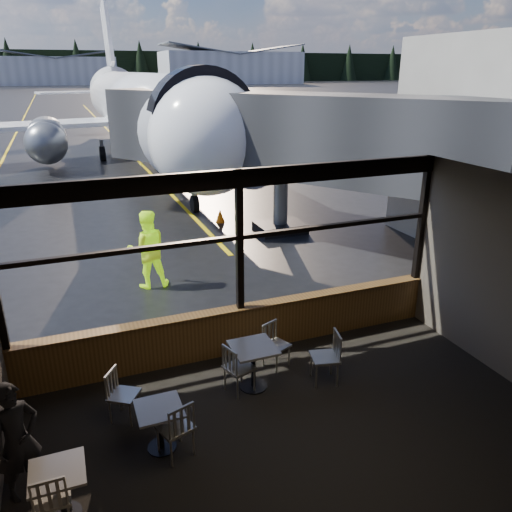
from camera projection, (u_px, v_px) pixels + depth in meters
ground_plane at (64, 93)px, 114.24m from camera, size 520.00×520.00×0.00m
carpet_floor at (313, 456)px, 6.97m from camera, size 8.00×6.00×0.01m
ceiling at (325, 215)px, 5.74m from camera, size 8.00×6.00×0.04m
window_sill at (241, 330)px, 9.43m from camera, size 8.00×0.28×0.90m
window_header at (239, 178)px, 8.41m from camera, size 8.00×0.18×0.30m
mullion_centre at (240, 243)px, 8.82m from camera, size 0.12×0.12×2.60m
mullion_right at (422, 220)px, 10.16m from camera, size 0.12×0.12×2.60m
window_transom at (239, 237)px, 8.78m from camera, size 8.00×0.10×0.08m
airliner at (137, 61)px, 27.59m from camera, size 30.46×36.41×11.03m
jet_bridge at (292, 162)px, 14.73m from camera, size 9.44×11.54×5.03m
cafe_table_near at (253, 367)px, 8.35m from camera, size 0.72×0.72×0.79m
cafe_table_mid at (161, 428)px, 7.01m from camera, size 0.63×0.63×0.69m
cafe_table_left at (61, 494)px, 5.92m from camera, size 0.63×0.63×0.69m
chair_near_e at (325, 358)px, 8.48m from camera, size 0.62×0.62×0.95m
chair_near_w at (239, 368)px, 8.23m from camera, size 0.62×0.62×0.90m
chair_near_n at (276, 346)px, 8.95m from camera, size 0.60×0.60×0.84m
chair_mid_s at (175, 427)px, 6.85m from camera, size 0.63×0.63×0.92m
chair_mid_w at (124, 395)px, 7.58m from camera, size 0.64×0.64×0.85m
chair_left_s at (52, 498)px, 5.76m from camera, size 0.48×0.48×0.87m
passenger at (17, 441)px, 6.11m from camera, size 0.70×0.63×1.61m
ground_crew at (147, 249)px, 12.12m from camera, size 0.96×0.75×1.94m
cone_nose at (220, 216)px, 17.57m from camera, size 0.33×0.33×0.46m
hangar_mid at (57, 70)px, 169.16m from camera, size 38.00×15.00×10.00m
hangar_right at (231, 67)px, 183.16m from camera, size 50.00×20.00×12.00m
fuel_tank_c at (26, 76)px, 163.84m from camera, size 8.00×8.00×6.00m
treeline at (56, 67)px, 190.61m from camera, size 360.00×3.00×12.00m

